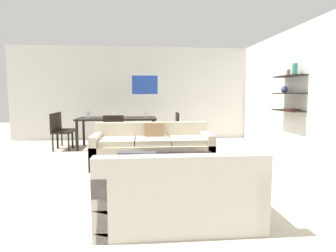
% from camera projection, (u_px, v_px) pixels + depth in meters
% --- Properties ---
extents(ground_plane, '(18.00, 18.00, 0.00)m').
position_uv_depth(ground_plane, '(150.00, 169.00, 5.12)').
color(ground_plane, beige).
extents(back_wall_unit, '(8.40, 0.09, 2.70)m').
position_uv_depth(back_wall_unit, '(156.00, 93.00, 8.49)').
color(back_wall_unit, silver).
rests_on(back_wall_unit, ground).
extents(right_wall_shelf_unit, '(0.34, 8.20, 2.70)m').
position_uv_depth(right_wall_shelf_unit, '(297.00, 93.00, 5.84)').
color(right_wall_shelf_unit, silver).
rests_on(right_wall_shelf_unit, ground).
extents(sofa_beige, '(2.22, 0.90, 0.78)m').
position_uv_depth(sofa_beige, '(152.00, 149.00, 5.43)').
color(sofa_beige, beige).
rests_on(sofa_beige, ground).
extents(loveseat_white, '(1.63, 0.90, 0.78)m').
position_uv_depth(loveseat_white, '(177.00, 194.00, 2.99)').
color(loveseat_white, silver).
rests_on(loveseat_white, ground).
extents(coffee_table, '(1.27, 0.96, 0.38)m').
position_uv_depth(coffee_table, '(176.00, 170.00, 4.32)').
color(coffee_table, black).
rests_on(coffee_table, ground).
extents(decorative_bowl, '(0.35, 0.35, 0.07)m').
position_uv_depth(decorative_bowl, '(175.00, 156.00, 4.25)').
color(decorative_bowl, black).
rests_on(decorative_bowl, coffee_table).
extents(apple_on_coffee_table, '(0.08, 0.08, 0.08)m').
position_uv_depth(apple_on_coffee_table, '(160.00, 157.00, 4.15)').
color(apple_on_coffee_table, red).
rests_on(apple_on_coffee_table, coffee_table).
extents(dining_table, '(1.93, 0.89, 0.75)m').
position_uv_depth(dining_table, '(117.00, 120.00, 7.13)').
color(dining_table, black).
rests_on(dining_table, ground).
extents(dining_chair_right_near, '(0.44, 0.44, 0.88)m').
position_uv_depth(dining_chair_right_near, '(173.00, 128.00, 7.07)').
color(dining_chair_right_near, black).
rests_on(dining_chair_right_near, ground).
extents(dining_chair_left_far, '(0.44, 0.44, 0.88)m').
position_uv_depth(dining_chair_left_far, '(63.00, 127.00, 7.22)').
color(dining_chair_left_far, black).
rests_on(dining_chair_left_far, ground).
extents(dining_chair_foot, '(0.44, 0.44, 0.88)m').
position_uv_depth(dining_chair_foot, '(114.00, 132.00, 6.30)').
color(dining_chair_foot, black).
rests_on(dining_chair_foot, ground).
extents(dining_chair_left_near, '(0.44, 0.44, 0.88)m').
position_uv_depth(dining_chair_left_near, '(59.00, 129.00, 6.82)').
color(dining_chair_left_near, black).
rests_on(dining_chair_left_near, ground).
extents(wine_glass_left_far, '(0.07, 0.07, 0.16)m').
position_uv_depth(wine_glass_left_far, '(89.00, 113.00, 7.15)').
color(wine_glass_left_far, silver).
rests_on(wine_glass_left_far, dining_table).
extents(wine_glass_left_near, '(0.06, 0.06, 0.17)m').
position_uv_depth(wine_glass_left_near, '(87.00, 114.00, 6.93)').
color(wine_glass_left_near, silver).
rests_on(wine_glass_left_near, dining_table).
extents(wine_glass_foot, '(0.07, 0.07, 0.18)m').
position_uv_depth(wine_glass_foot, '(116.00, 113.00, 6.72)').
color(wine_glass_foot, silver).
rests_on(wine_glass_foot, dining_table).
extents(wine_glass_right_near, '(0.07, 0.07, 0.14)m').
position_uv_depth(wine_glass_right_near, '(146.00, 114.00, 7.06)').
color(wine_glass_right_near, silver).
rests_on(wine_glass_right_near, dining_table).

